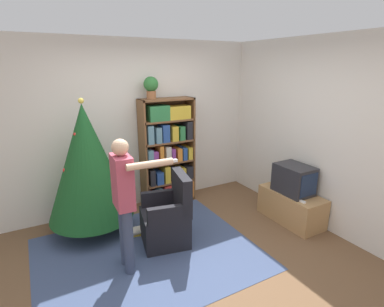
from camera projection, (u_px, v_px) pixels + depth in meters
name	position (u px, v px, depth m)	size (l,w,h in m)	color
ground_plane	(197.00, 260.00, 3.53)	(14.00, 14.00, 0.00)	brown
wall_back	(138.00, 125.00, 4.71)	(8.00, 0.10, 2.60)	silver
wall_right	(323.00, 135.00, 4.08)	(0.10, 8.00, 2.60)	silver
area_rug	(148.00, 253.00, 3.65)	(2.55, 2.10, 0.01)	#3D4C70
bookshelf	(168.00, 153.00, 4.82)	(0.86, 0.31, 1.72)	brown
tv_stand	(291.00, 206.00, 4.38)	(0.45, 0.94, 0.44)	tan
television	(294.00, 179.00, 4.26)	(0.38, 0.52, 0.41)	#28282D
game_remote	(302.00, 201.00, 4.02)	(0.04, 0.12, 0.02)	white
christmas_tree	(87.00, 163.00, 3.90)	(1.11, 1.11, 1.83)	#4C3323
armchair	(168.00, 219.00, 3.82)	(0.67, 0.66, 0.92)	black
standing_person	(125.00, 196.00, 3.16)	(0.62, 0.49, 1.51)	#38425B
potted_plant	(151.00, 86.00, 4.42)	(0.22, 0.22, 0.33)	#935B38
book_pile_near_tree	(138.00, 231.00, 4.07)	(0.18, 0.17, 0.08)	gold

